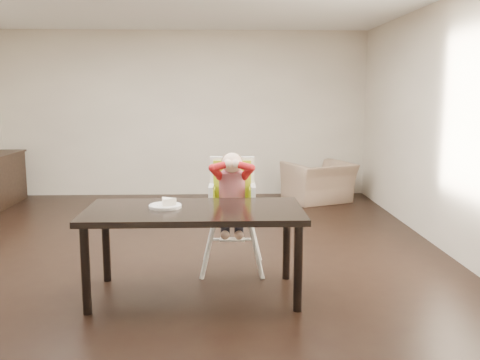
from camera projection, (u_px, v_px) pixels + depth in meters
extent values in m
plane|color=black|center=(165.00, 257.00, 5.59)|extent=(7.00, 7.00, 0.00)
cube|color=#BCB09C|center=(185.00, 114.00, 8.82)|extent=(6.00, 0.02, 2.70)
cube|color=#BCB09C|center=(55.00, 192.00, 1.92)|extent=(6.00, 0.02, 2.70)
cube|color=#BCB09C|center=(456.00, 127.00, 5.47)|extent=(0.02, 7.00, 2.70)
cube|color=black|center=(194.00, 212.00, 4.43)|extent=(1.80, 0.90, 0.05)
cylinder|color=black|center=(86.00, 271.00, 4.10)|extent=(0.07, 0.07, 0.70)
cylinder|color=black|center=(298.00, 268.00, 4.16)|extent=(0.07, 0.07, 0.70)
cylinder|color=black|center=(106.00, 244.00, 4.83)|extent=(0.07, 0.07, 0.70)
cylinder|color=black|center=(287.00, 242.00, 4.89)|extent=(0.07, 0.07, 0.70)
cylinder|color=white|center=(209.00, 245.00, 4.95)|extent=(0.04, 0.04, 0.61)
cylinder|color=white|center=(255.00, 245.00, 4.95)|extent=(0.04, 0.04, 0.61)
cylinder|color=white|center=(211.00, 233.00, 5.38)|extent=(0.04, 0.04, 0.61)
cylinder|color=white|center=(254.00, 233.00, 5.38)|extent=(0.04, 0.04, 0.61)
cube|color=white|center=(232.00, 208.00, 5.12)|extent=(0.44, 0.40, 0.05)
cube|color=#B3CD1A|center=(232.00, 204.00, 5.11)|extent=(0.36, 0.33, 0.03)
cube|color=white|center=(232.00, 180.00, 5.24)|extent=(0.43, 0.07, 0.45)
cube|color=#B3CD1A|center=(232.00, 181.00, 5.21)|extent=(0.37, 0.03, 0.41)
cube|color=black|center=(225.00, 183.00, 5.13)|extent=(0.04, 0.20, 0.02)
cube|color=black|center=(239.00, 183.00, 5.13)|extent=(0.04, 0.20, 0.02)
cylinder|color=#A8131E|center=(232.00, 188.00, 5.08)|extent=(0.26, 0.26, 0.29)
sphere|color=beige|center=(232.00, 163.00, 5.02)|extent=(0.20, 0.20, 0.19)
ellipsoid|color=brown|center=(232.00, 161.00, 5.05)|extent=(0.20, 0.19, 0.15)
sphere|color=beige|center=(228.00, 164.00, 4.92)|extent=(0.09, 0.09, 0.09)
sphere|color=beige|center=(236.00, 164.00, 4.92)|extent=(0.09, 0.09, 0.09)
cylinder|color=white|center=(165.00, 207.00, 4.46)|extent=(0.32, 0.32, 0.02)
torus|color=white|center=(165.00, 205.00, 4.46)|extent=(0.32, 0.32, 0.01)
imported|color=#9F8165|center=(319.00, 176.00, 8.35)|extent=(1.12, 0.94, 0.83)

